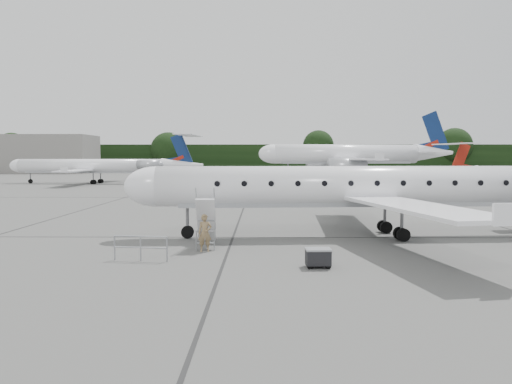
# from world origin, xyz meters

# --- Properties ---
(ground) EXTENTS (320.00, 320.00, 0.00)m
(ground) POSITION_xyz_m (0.00, 0.00, 0.00)
(ground) COLOR #575755
(ground) RESTS_ON ground
(treeline) EXTENTS (260.00, 4.00, 8.00)m
(treeline) POSITION_xyz_m (0.00, 130.00, 4.00)
(treeline) COLOR black
(treeline) RESTS_ON ground
(terminal_building) EXTENTS (40.00, 14.00, 10.00)m
(terminal_building) POSITION_xyz_m (-70.00, 110.00, 5.00)
(terminal_building) COLOR slate
(terminal_building) RESTS_ON ground
(main_regional_jet) EXTENTS (30.29, 22.80, 7.41)m
(main_regional_jet) POSITION_xyz_m (1.06, 4.01, 3.70)
(main_regional_jet) COLOR white
(main_regional_jet) RESTS_ON ground
(airstair) EXTENTS (1.02, 2.50, 2.32)m
(airstair) POSITION_xyz_m (-7.42, 1.10, 1.16)
(airstair) COLOR white
(airstair) RESTS_ON ground
(passenger) EXTENTS (0.67, 0.50, 1.67)m
(passenger) POSITION_xyz_m (-7.32, -0.27, 0.83)
(passenger) COLOR olive
(passenger) RESTS_ON ground
(safety_railing) EXTENTS (2.19, 0.36, 1.00)m
(safety_railing) POSITION_xyz_m (-9.69, -2.29, 0.50)
(safety_railing) COLOR gray
(safety_railing) RESTS_ON ground
(baggage_cart) EXTENTS (0.94, 0.77, 0.79)m
(baggage_cart) POSITION_xyz_m (-2.68, -3.40, 0.39)
(baggage_cart) COLOR black
(baggage_cart) RESTS_ON ground
(bg_narrowbody) EXTENTS (40.99, 32.53, 13.29)m
(bg_narrowbody) POSITION_xyz_m (11.67, 76.31, 6.64)
(bg_narrowbody) COLOR white
(bg_narrowbody) RESTS_ON ground
(bg_regional_left) EXTENTS (31.20, 23.62, 7.76)m
(bg_regional_left) POSITION_xyz_m (-31.86, 56.01, 3.88)
(bg_regional_left) COLOR white
(bg_regional_left) RESTS_ON ground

